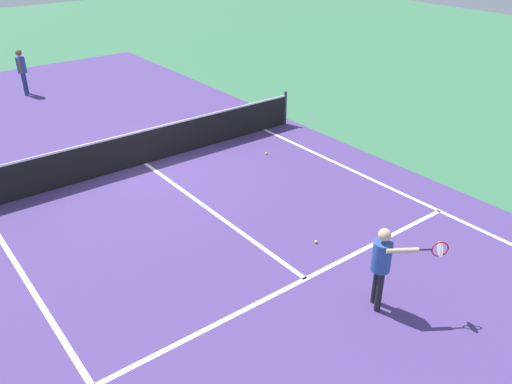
# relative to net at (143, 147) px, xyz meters

# --- Properties ---
(ground_plane) EXTENTS (60.00, 60.00, 0.00)m
(ground_plane) POSITION_rel_net_xyz_m (0.00, 0.00, -0.49)
(ground_plane) COLOR #38724C
(court_surface_inbounds) EXTENTS (10.62, 24.40, 0.00)m
(court_surface_inbounds) POSITION_rel_net_xyz_m (0.00, 0.00, -0.49)
(court_surface_inbounds) COLOR #4C387A
(court_surface_inbounds) RESTS_ON ground_plane
(line_sideline_left) EXTENTS (0.10, 11.89, 0.01)m
(line_sideline_left) POSITION_rel_net_xyz_m (-4.11, -5.95, -0.49)
(line_sideline_left) COLOR white
(line_sideline_left) RESTS_ON ground_plane
(line_sideline_right) EXTENTS (0.10, 11.89, 0.01)m
(line_sideline_right) POSITION_rel_net_xyz_m (4.11, -5.95, -0.49)
(line_sideline_right) COLOR white
(line_sideline_right) RESTS_ON ground_plane
(line_service_near) EXTENTS (8.22, 0.10, 0.01)m
(line_service_near) POSITION_rel_net_xyz_m (0.00, -6.40, -0.49)
(line_service_near) COLOR white
(line_service_near) RESTS_ON ground_plane
(line_center_service) EXTENTS (0.10, 6.40, 0.01)m
(line_center_service) POSITION_rel_net_xyz_m (0.00, -3.20, -0.49)
(line_center_service) COLOR white
(line_center_service) RESTS_ON ground_plane
(net) EXTENTS (9.99, 0.09, 1.07)m
(net) POSITION_rel_net_xyz_m (0.00, 0.00, 0.00)
(net) COLOR #33383D
(net) RESTS_ON ground_plane
(player_near) EXTENTS (0.91, 0.92, 1.56)m
(player_near) POSITION_rel_net_xyz_m (0.47, -7.71, 0.47)
(player_near) COLOR black
(player_near) RESTS_ON ground_plane
(player_far) EXTENTS (0.32, 0.38, 1.66)m
(player_far) POSITION_rel_net_xyz_m (-0.65, 8.23, 0.52)
(player_far) COLOR navy
(player_far) RESTS_ON ground_plane
(tennis_ball_mid_court) EXTENTS (0.07, 0.07, 0.07)m
(tennis_ball_mid_court) POSITION_rel_net_xyz_m (0.97, -5.65, -0.46)
(tennis_ball_mid_court) COLOR #CCE033
(tennis_ball_mid_court) RESTS_ON ground_plane
(tennis_ball_near_net) EXTENTS (0.07, 0.07, 0.07)m
(tennis_ball_near_net) POSITION_rel_net_xyz_m (2.96, -1.53, -0.46)
(tennis_ball_near_net) COLOR #CCE033
(tennis_ball_near_net) RESTS_ON ground_plane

